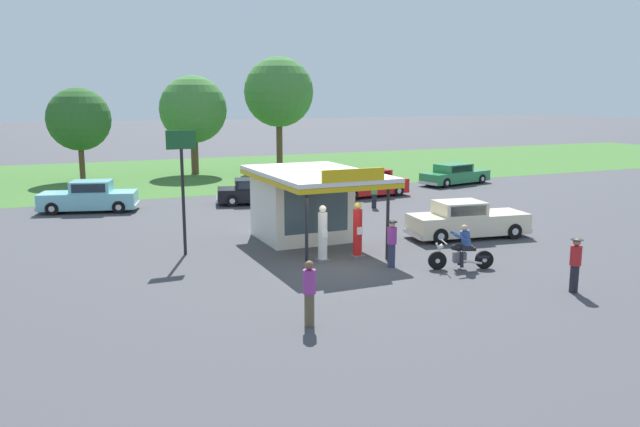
# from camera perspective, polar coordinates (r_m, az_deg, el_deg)

# --- Properties ---
(ground_plane) EXTENTS (300.00, 300.00, 0.00)m
(ground_plane) POSITION_cam_1_polar(r_m,az_deg,el_deg) (22.12, 1.71, -4.92)
(ground_plane) COLOR #424247
(grass_verge_strip) EXTENTS (120.00, 24.00, 0.01)m
(grass_verge_strip) POSITION_cam_1_polar(r_m,az_deg,el_deg) (50.43, -13.13, 3.55)
(grass_verge_strip) COLOR #3D6B2D
(grass_verge_strip) RESTS_ON ground
(service_station_kiosk) EXTENTS (4.12, 6.79, 3.47)m
(service_station_kiosk) POSITION_cam_1_polar(r_m,az_deg,el_deg) (25.92, -1.44, 1.35)
(service_station_kiosk) COLOR silver
(service_station_kiosk) RESTS_ON ground
(gas_pump_nearside) EXTENTS (0.44, 0.44, 2.08)m
(gas_pump_nearside) POSITION_cam_1_polar(r_m,az_deg,el_deg) (22.66, 0.25, -2.05)
(gas_pump_nearside) COLOR slate
(gas_pump_nearside) RESTS_ON ground
(gas_pump_offside) EXTENTS (0.44, 0.44, 2.10)m
(gas_pump_offside) POSITION_cam_1_polar(r_m,az_deg,el_deg) (23.26, 3.45, -1.72)
(gas_pump_offside) COLOR slate
(gas_pump_offside) RESTS_ON ground
(motorcycle_with_rider) EXTENTS (2.21, 0.97, 1.58)m
(motorcycle_with_rider) POSITION_cam_1_polar(r_m,az_deg,el_deg) (22.28, 12.86, -3.34)
(motorcycle_with_rider) COLOR black
(motorcycle_with_rider) RESTS_ON ground
(featured_classic_sedan) EXTENTS (5.43, 2.43, 1.58)m
(featured_classic_sedan) POSITION_cam_1_polar(r_m,az_deg,el_deg) (27.35, 13.23, -0.67)
(featured_classic_sedan) COLOR beige
(featured_classic_sedan) RESTS_ON ground
(parked_car_back_row_right) EXTENTS (5.28, 3.01, 1.62)m
(parked_car_back_row_right) POSITION_cam_1_polar(r_m,az_deg,el_deg) (34.90, -20.31, 1.37)
(parked_car_back_row_right) COLOR #7AC6D1
(parked_car_back_row_right) RESTS_ON ground
(parked_car_back_row_centre_right) EXTENTS (5.68, 2.86, 1.43)m
(parked_car_back_row_centre_right) POSITION_cam_1_polar(r_m,az_deg,el_deg) (44.03, 12.20, 3.47)
(parked_car_back_row_centre_right) COLOR #2D844C
(parked_car_back_row_centre_right) RESTS_ON ground
(parked_car_back_row_centre_left) EXTENTS (5.32, 3.01, 1.40)m
(parked_car_back_row_centre_left) POSITION_cam_1_polar(r_m,az_deg,el_deg) (35.41, -5.52, 1.96)
(parked_car_back_row_centre_left) COLOR black
(parked_car_back_row_centre_left) RESTS_ON ground
(parked_car_back_row_centre) EXTENTS (5.15, 2.20, 1.62)m
(parked_car_back_row_centre) POSITION_cam_1_polar(r_m,az_deg,el_deg) (37.86, 4.47, 2.67)
(parked_car_back_row_centre) COLOR red
(parked_car_back_row_centre) RESTS_ON ground
(bystander_standing_back_lot) EXTENTS (0.34, 0.34, 1.51)m
(bystander_standing_back_lot) POSITION_cam_1_polar(r_m,az_deg,el_deg) (33.87, 4.96, 1.82)
(bystander_standing_back_lot) COLOR black
(bystander_standing_back_lot) RESTS_ON ground
(bystander_strolling_foreground) EXTENTS (0.36, 0.36, 1.66)m
(bystander_strolling_foreground) POSITION_cam_1_polar(r_m,az_deg,el_deg) (22.07, 6.57, -2.64)
(bystander_strolling_foreground) COLOR #2D3351
(bystander_strolling_foreground) RESTS_ON ground
(bystander_chatting_near_pumps) EXTENTS (0.37, 0.37, 1.69)m
(bystander_chatting_near_pumps) POSITION_cam_1_polar(r_m,az_deg,el_deg) (20.63, 22.26, -4.24)
(bystander_chatting_near_pumps) COLOR black
(bystander_chatting_near_pumps) RESTS_ON ground
(bystander_leaning_by_kiosk) EXTENTS (0.34, 0.34, 1.77)m
(bystander_leaning_by_kiosk) POSITION_cam_1_polar(r_m,az_deg,el_deg) (16.32, -0.98, -7.14)
(bystander_leaning_by_kiosk) COLOR brown
(bystander_leaning_by_kiosk) RESTS_ON ground
(tree_oak_centre) EXTENTS (5.64, 5.64, 9.16)m
(tree_oak_centre) POSITION_cam_1_polar(r_m,az_deg,el_deg) (51.84, -3.77, 10.83)
(tree_oak_centre) COLOR brown
(tree_oak_centre) RESTS_ON ground
(tree_oak_far_right) EXTENTS (4.43, 4.43, 6.61)m
(tree_oak_far_right) POSITION_cam_1_polar(r_m,az_deg,el_deg) (47.82, -21.02, 7.96)
(tree_oak_far_right) COLOR brown
(tree_oak_far_right) RESTS_ON ground
(tree_oak_left) EXTENTS (5.15, 5.15, 7.58)m
(tree_oak_left) POSITION_cam_1_polar(r_m,az_deg,el_deg) (49.46, -11.46, 9.15)
(tree_oak_left) COLOR brown
(tree_oak_left) RESTS_ON ground
(roadside_pole_sign) EXTENTS (1.10, 0.12, 4.71)m
(roadside_pole_sign) POSITION_cam_1_polar(r_m,az_deg,el_deg) (23.86, -12.47, 3.86)
(roadside_pole_sign) COLOR black
(roadside_pole_sign) RESTS_ON ground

